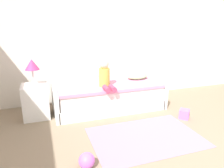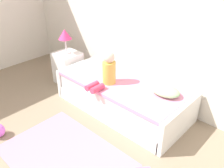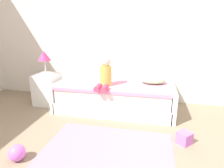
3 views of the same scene
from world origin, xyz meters
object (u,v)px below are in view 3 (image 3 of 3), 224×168
Objects in this scene: table_lamp at (44,57)px; toy_block at (184,138)px; toy_ball at (17,153)px; pillow at (153,80)px; bed at (115,96)px; nightstand at (47,89)px; child_figure at (105,74)px.

table_lamp is 2.82× the size of toy_block.
toy_ball is at bearing -71.74° from table_lamp.
pillow is 2.37m from toy_ball.
nightstand reaches higher than bed.
toy_block is (2.47, -0.90, -0.86)m from table_lamp.
toy_block is at bearing -66.80° from pillow.
child_figure is 1.16× the size of pillow.
toy_ball is at bearing -158.56° from toy_block.
nightstand is 1.33× the size of table_lamp.
toy_ball is (-0.80, -1.69, -0.15)m from bed.
pillow is at bearing 3.85° from nightstand.
child_figure is at bearing -8.92° from nightstand.
nightstand is at bearing -176.15° from pillow.
toy_ball is (0.55, -1.66, -0.20)m from nightstand.
toy_block is at bearing -20.06° from table_lamp.
child_figure is at bearing 65.13° from toy_ball.
toy_ball is at bearing -114.87° from child_figure.
bed is at bearing -171.56° from pillow.
pillow is 2.31× the size of toy_ball.
table_lamp reaches higher than nightstand.
nightstand is at bearing -90.00° from table_lamp.
child_figure is at bearing -118.74° from bed.
child_figure reaches higher than nightstand.
pillow is at bearing 50.49° from toy_ball.
bed is 11.05× the size of toy_ball.
toy_ball is (-0.68, -1.46, -0.61)m from child_figure.
bed reaches higher than toy_block.
child_figure is 2.67× the size of toy_ball.
toy_block is at bearing -39.97° from bed.
bed is 4.14× the size of child_figure.
child_figure reaches higher than toy_ball.
toy_block is (2.47, -0.90, -0.22)m from nightstand.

